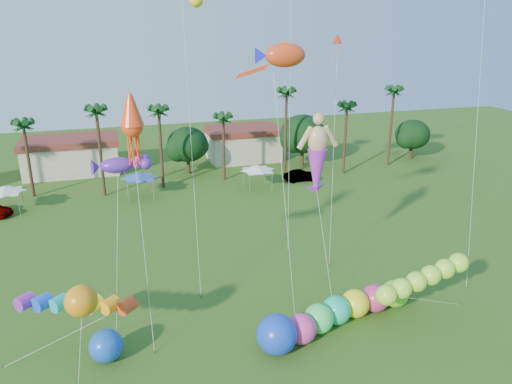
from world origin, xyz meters
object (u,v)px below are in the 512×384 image
object	(u,v)px
car_b	(301,176)
caterpillar_inflatable	(331,315)
blue_ball	(106,346)
spectator_b	(408,288)

from	to	relation	value
car_b	caterpillar_inflatable	world-z (taller)	caterpillar_inflatable
car_b	blue_ball	distance (m)	38.81
spectator_b	caterpillar_inflatable	world-z (taller)	caterpillar_inflatable
spectator_b	blue_ball	world-z (taller)	blue_ball
car_b	spectator_b	bearing A→B (deg)	173.24
spectator_b	caterpillar_inflatable	bearing A→B (deg)	-126.89
caterpillar_inflatable	spectator_b	bearing A→B (deg)	-1.57
car_b	blue_ball	size ratio (longest dim) A/B	2.10
car_b	blue_ball	world-z (taller)	blue_ball
spectator_b	blue_ball	xyz separation A→B (m)	(-21.39, -0.86, 0.08)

